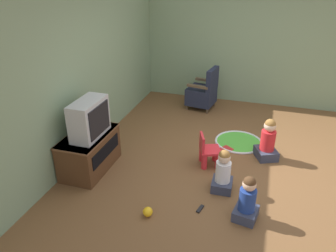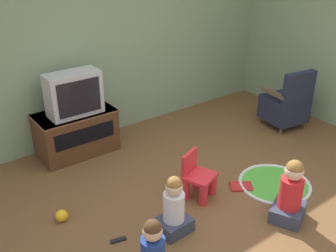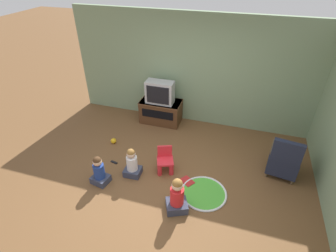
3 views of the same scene
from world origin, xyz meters
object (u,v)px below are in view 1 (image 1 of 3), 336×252
(tv_cabinet, at_px, (90,151))
(black_armchair, at_px, (203,93))
(yellow_kid_chair, at_px, (209,153))
(book, at_px, (225,150))
(toy_ball, at_px, (148,212))
(child_watching_right, at_px, (247,201))
(child_watching_left, at_px, (223,173))
(television, at_px, (89,119))
(child_watching_center, at_px, (268,141))
(remote_control, at_px, (200,209))

(tv_cabinet, xyz_separation_m, black_armchair, (2.80, -1.12, 0.06))
(yellow_kid_chair, bearing_deg, black_armchair, -6.99)
(book, bearing_deg, toy_ball, 15.79)
(black_armchair, distance_m, book, 1.85)
(child_watching_right, bearing_deg, book, 27.35)
(black_armchair, bearing_deg, tv_cabinet, -12.87)
(yellow_kid_chair, distance_m, child_watching_left, 0.64)
(television, xyz_separation_m, book, (1.13, -1.80, -0.83))
(book, bearing_deg, child_watching_right, 52.73)
(television, distance_m, child_watching_right, 2.38)
(child_watching_center, relative_size, book, 2.21)
(child_watching_right, bearing_deg, black_armchair, 30.90)
(child_watching_center, bearing_deg, child_watching_right, 149.04)
(television, distance_m, yellow_kid_chair, 1.84)
(television, relative_size, book, 2.15)
(toy_ball, bearing_deg, tv_cabinet, 58.33)
(child_watching_left, xyz_separation_m, toy_ball, (-0.81, 0.78, -0.20))
(television, height_order, yellow_kid_chair, television)
(child_watching_center, height_order, remote_control, child_watching_center)
(television, relative_size, child_watching_center, 0.97)
(yellow_kid_chair, xyz_separation_m, toy_ball, (-1.37, 0.48, -0.15))
(tv_cabinet, bearing_deg, television, -90.00)
(black_armchair, distance_m, child_watching_center, 2.19)
(black_armchair, bearing_deg, yellow_kid_chair, 23.16)
(child_watching_center, bearing_deg, tv_cabinet, 89.52)
(child_watching_left, height_order, remote_control, child_watching_left)
(toy_ball, bearing_deg, book, -19.80)
(remote_control, bearing_deg, television, -90.89)
(child_watching_center, bearing_deg, black_armchair, 15.08)
(tv_cabinet, xyz_separation_m, child_watching_right, (-0.41, -2.33, -0.04))
(tv_cabinet, height_order, child_watching_right, child_watching_right)
(book, bearing_deg, child_watching_center, 123.47)
(yellow_kid_chair, xyz_separation_m, book, (0.49, -0.19, -0.19))
(yellow_kid_chair, distance_m, remote_control, 1.09)
(television, height_order, toy_ball, television)
(child_watching_left, relative_size, toy_ball, 5.00)
(television, bearing_deg, yellow_kid_chair, -68.31)
(television, height_order, black_armchair, television)
(tv_cabinet, height_order, toy_ball, tv_cabinet)
(television, relative_size, child_watching_right, 1.09)
(television, xyz_separation_m, child_watching_right, (-0.41, -2.27, -0.58))
(black_armchair, relative_size, yellow_kid_chair, 1.76)
(child_watching_left, xyz_separation_m, child_watching_right, (-0.49, -0.36, -0.01))
(yellow_kid_chair, relative_size, child_watching_right, 0.85)
(tv_cabinet, bearing_deg, book, -58.59)
(book, bearing_deg, remote_control, 32.66)
(book, xyz_separation_m, remote_control, (-1.56, 0.08, -0.00))
(child_watching_center, distance_m, toy_ball, 2.28)
(child_watching_right, xyz_separation_m, toy_ball, (-0.32, 1.15, -0.20))
(child_watching_center, bearing_deg, remote_control, 130.15)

